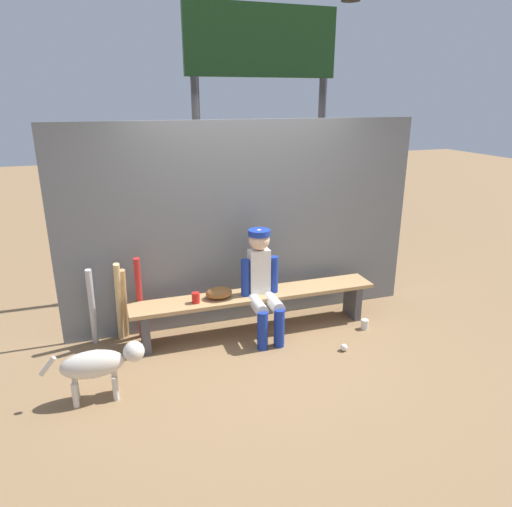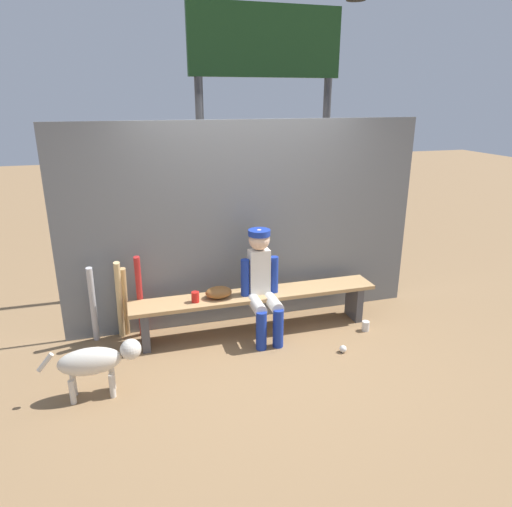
# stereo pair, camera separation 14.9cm
# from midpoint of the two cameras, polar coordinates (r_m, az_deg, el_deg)

# --- Properties ---
(ground_plane) EXTENTS (30.00, 30.00, 0.00)m
(ground_plane) POSITION_cam_midpoint_polar(r_m,az_deg,el_deg) (5.18, 0.84, -9.51)
(ground_plane) COLOR olive
(chainlink_fence) EXTENTS (4.00, 0.03, 2.24)m
(chainlink_fence) POSITION_cam_midpoint_polar(r_m,az_deg,el_deg) (5.10, -0.32, 3.55)
(chainlink_fence) COLOR slate
(chainlink_fence) RESTS_ON ground_plane
(dugout_bench) EXTENTS (2.67, 0.36, 0.45)m
(dugout_bench) POSITION_cam_midpoint_polar(r_m,az_deg,el_deg) (5.02, 0.86, -5.90)
(dugout_bench) COLOR tan
(dugout_bench) RESTS_ON ground_plane
(player_seated) EXTENTS (0.41, 0.55, 1.16)m
(player_seated) POSITION_cam_midpoint_polar(r_m,az_deg,el_deg) (4.83, 1.66, -3.43)
(player_seated) COLOR silver
(player_seated) RESTS_ON ground_plane
(baseball_glove) EXTENTS (0.28, 0.20, 0.12)m
(baseball_glove) POSITION_cam_midpoint_polar(r_m,az_deg,el_deg) (4.87, -3.74, -4.79)
(baseball_glove) COLOR brown
(baseball_glove) RESTS_ON dugout_bench
(bat_aluminum_red) EXTENTS (0.07, 0.20, 0.94)m
(bat_aluminum_red) POSITION_cam_midpoint_polar(r_m,az_deg,el_deg) (4.98, -13.26, -5.25)
(bat_aluminum_red) COLOR #B22323
(bat_aluminum_red) RESTS_ON ground_plane
(bat_wood_tan) EXTENTS (0.09, 0.21, 0.81)m
(bat_wood_tan) POSITION_cam_midpoint_polar(r_m,az_deg,el_deg) (5.07, -15.03, -5.78)
(bat_wood_tan) COLOR tan
(bat_wood_tan) RESTS_ON ground_plane
(bat_wood_natural) EXTENTS (0.09, 0.27, 0.91)m
(bat_wood_natural) POSITION_cam_midpoint_polar(r_m,az_deg,el_deg) (4.98, -15.62, -5.62)
(bat_wood_natural) COLOR tan
(bat_wood_natural) RESTS_ON ground_plane
(bat_aluminum_silver) EXTENTS (0.09, 0.18, 0.85)m
(bat_aluminum_silver) POSITION_cam_midpoint_polar(r_m,az_deg,el_deg) (5.04, -18.62, -6.01)
(bat_aluminum_silver) COLOR #B7B7BC
(bat_aluminum_silver) RESTS_ON ground_plane
(baseball) EXTENTS (0.07, 0.07, 0.07)m
(baseball) POSITION_cam_midpoint_polar(r_m,az_deg,el_deg) (4.87, 11.54, -11.43)
(baseball) COLOR white
(baseball) RESTS_ON ground_plane
(cup_on_ground) EXTENTS (0.08, 0.08, 0.11)m
(cup_on_ground) POSITION_cam_midpoint_polar(r_m,az_deg,el_deg) (5.33, 14.12, -8.64)
(cup_on_ground) COLOR silver
(cup_on_ground) RESTS_ON ground_plane
(cup_on_bench) EXTENTS (0.08, 0.08, 0.11)m
(cup_on_bench) POSITION_cam_midpoint_polar(r_m,az_deg,el_deg) (4.79, -6.59, -5.34)
(cup_on_bench) COLOR red
(cup_on_bench) RESTS_ON dugout_bench
(scoreboard) EXTENTS (2.19, 0.27, 3.74)m
(scoreboard) POSITION_cam_midpoint_polar(r_m,az_deg,el_deg) (6.10, 2.55, 20.34)
(scoreboard) COLOR #3F3F42
(scoreboard) RESTS_ON ground_plane
(dog) EXTENTS (0.84, 0.20, 0.49)m
(dog) POSITION_cam_midpoint_polar(r_m,az_deg,el_deg) (4.21, -18.02, -12.46)
(dog) COLOR beige
(dog) RESTS_ON ground_plane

